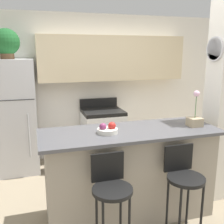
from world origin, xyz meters
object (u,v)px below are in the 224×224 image
object	(u,v)px
bar_stool_left	(111,190)
trash_bin	(54,160)
bar_stool_right	(184,179)
refrigerator	(13,117)
orchid_vase	(195,118)
potted_plant_on_fridge	(6,43)
fruit_bowl	(108,129)
stove_range	(103,135)

from	to	relation	value
bar_stool_left	trash_bin	size ratio (longest dim) A/B	2.57
bar_stool_left	bar_stool_right	bearing A→B (deg)	0.00
refrigerator	orchid_vase	xyz separation A→B (m)	(2.12, -1.73, 0.25)
trash_bin	potted_plant_on_fridge	bearing A→B (deg)	159.47
fruit_bowl	bar_stool_right	bearing A→B (deg)	-36.87
refrigerator	fruit_bowl	distance (m)	2.02
bar_stool_right	stove_range	bearing A→B (deg)	96.48
bar_stool_left	potted_plant_on_fridge	world-z (taller)	potted_plant_on_fridge
stove_range	potted_plant_on_fridge	xyz separation A→B (m)	(-1.47, -0.02, 1.57)
stove_range	refrigerator	bearing A→B (deg)	-179.24
refrigerator	stove_range	world-z (taller)	refrigerator
stove_range	fruit_bowl	distance (m)	1.88
refrigerator	potted_plant_on_fridge	xyz separation A→B (m)	(-0.00, 0.00, 1.13)
stove_range	fruit_bowl	bearing A→B (deg)	-103.07
stove_range	orchid_vase	size ratio (longest dim) A/B	2.55
refrigerator	fruit_bowl	xyz separation A→B (m)	(1.07, -1.70, 0.19)
potted_plant_on_fridge	fruit_bowl	world-z (taller)	potted_plant_on_fridge
potted_plant_on_fridge	orchid_vase	size ratio (longest dim) A/B	1.06
bar_stool_right	potted_plant_on_fridge	size ratio (longest dim) A/B	2.19
bar_stool_left	orchid_vase	xyz separation A→B (m)	(1.16, 0.46, 0.49)
refrigerator	trash_bin	distance (m)	0.95
orchid_vase	fruit_bowl	distance (m)	1.05
bar_stool_left	refrigerator	bearing A→B (deg)	113.78
orchid_vase	refrigerator	bearing A→B (deg)	140.79
bar_stool_right	trash_bin	xyz separation A→B (m)	(-1.14, 1.97, -0.47)
potted_plant_on_fridge	trash_bin	bearing A→B (deg)	-20.53
stove_range	bar_stool_left	world-z (taller)	stove_range
bar_stool_left	potted_plant_on_fridge	xyz separation A→B (m)	(-0.97, 2.19, 1.37)
bar_stool_left	orchid_vase	size ratio (longest dim) A/B	2.33
bar_stool_left	stove_range	bearing A→B (deg)	77.07
refrigerator	trash_bin	bearing A→B (deg)	-20.52
bar_stool_right	trash_bin	world-z (taller)	bar_stool_right
stove_range	bar_stool_right	xyz separation A→B (m)	(0.25, -2.21, 0.20)
orchid_vase	fruit_bowl	bearing A→B (deg)	178.40
orchid_vase	trash_bin	bearing A→B (deg)	135.45
bar_stool_left	bar_stool_right	distance (m)	0.76
fruit_bowl	trash_bin	world-z (taller)	fruit_bowl
bar_stool_right	fruit_bowl	size ratio (longest dim) A/B	4.43
refrigerator	potted_plant_on_fridge	distance (m)	1.13
refrigerator	bar_stool_right	xyz separation A→B (m)	(1.72, -2.19, -0.24)
fruit_bowl	stove_range	bearing A→B (deg)	76.93
stove_range	orchid_vase	world-z (taller)	orchid_vase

